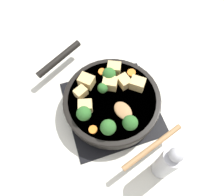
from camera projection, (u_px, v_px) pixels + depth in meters
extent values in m
plane|color=silver|center=(112.00, 108.00, 0.78)|extent=(2.40, 2.40, 0.00)
cube|color=black|center=(112.00, 108.00, 0.77)|extent=(0.31, 0.31, 0.01)
torus|color=black|center=(112.00, 106.00, 0.76)|extent=(0.24, 0.24, 0.01)
cube|color=black|center=(112.00, 106.00, 0.76)|extent=(0.01, 0.23, 0.01)
cube|color=black|center=(112.00, 106.00, 0.76)|extent=(0.23, 0.01, 0.01)
cylinder|color=black|center=(112.00, 102.00, 0.73)|extent=(0.31, 0.31, 0.05)
cylinder|color=#5B3316|center=(112.00, 101.00, 0.73)|extent=(0.29, 0.29, 0.04)
torus|color=black|center=(112.00, 99.00, 0.71)|extent=(0.32, 0.32, 0.01)
cylinder|color=black|center=(59.00, 59.00, 0.80)|extent=(0.12, 0.18, 0.02)
ellipsoid|color=#A87A4C|center=(123.00, 111.00, 0.68)|extent=(0.08, 0.07, 0.01)
cylinder|color=#A87A4C|center=(153.00, 147.00, 0.63)|extent=(0.08, 0.21, 0.02)
cube|color=#DBB770|center=(114.00, 68.00, 0.74)|extent=(0.05, 0.06, 0.04)
cube|color=#DBB770|center=(81.00, 92.00, 0.70)|extent=(0.04, 0.05, 0.03)
cube|color=#DBB770|center=(137.00, 84.00, 0.71)|extent=(0.06, 0.06, 0.04)
cube|color=#DBB770|center=(124.00, 81.00, 0.72)|extent=(0.05, 0.04, 0.03)
cube|color=#DBB770|center=(85.00, 106.00, 0.68)|extent=(0.04, 0.05, 0.03)
cube|color=#DBB770|center=(87.00, 81.00, 0.71)|extent=(0.06, 0.06, 0.04)
cube|color=#DBB770|center=(110.00, 83.00, 0.71)|extent=(0.06, 0.06, 0.04)
cylinder|color=#709956|center=(85.00, 116.00, 0.67)|extent=(0.01, 0.01, 0.01)
sphere|color=#2D6628|center=(84.00, 114.00, 0.65)|extent=(0.05, 0.05, 0.05)
cylinder|color=#709956|center=(108.00, 130.00, 0.65)|extent=(0.01, 0.01, 0.01)
sphere|color=#2D6628|center=(108.00, 127.00, 0.63)|extent=(0.05, 0.05, 0.05)
cylinder|color=#709956|center=(103.00, 91.00, 0.71)|extent=(0.01, 0.01, 0.01)
sphere|color=#2D6628|center=(103.00, 88.00, 0.70)|extent=(0.03, 0.03, 0.03)
cylinder|color=#709956|center=(130.00, 126.00, 0.66)|extent=(0.01, 0.01, 0.01)
sphere|color=#2D6628|center=(130.00, 123.00, 0.64)|extent=(0.05, 0.05, 0.05)
cylinder|color=#709956|center=(109.00, 78.00, 0.74)|extent=(0.01, 0.01, 0.01)
sphere|color=#2D6628|center=(109.00, 74.00, 0.72)|extent=(0.05, 0.05, 0.05)
cylinder|color=orange|center=(93.00, 130.00, 0.66)|extent=(0.03, 0.03, 0.01)
cylinder|color=orange|center=(131.00, 73.00, 0.75)|extent=(0.03, 0.03, 0.01)
cylinder|color=orange|center=(103.00, 71.00, 0.75)|extent=(0.03, 0.03, 0.01)
cylinder|color=#B2B2B7|center=(166.00, 164.00, 0.60)|extent=(0.05, 0.05, 0.18)
sphere|color=#B2B2B7|center=(176.00, 155.00, 0.51)|extent=(0.04, 0.04, 0.04)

